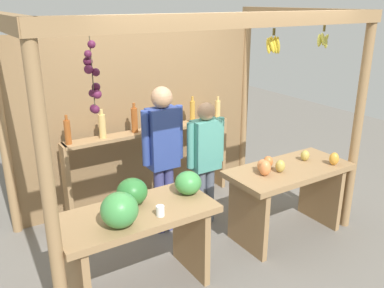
% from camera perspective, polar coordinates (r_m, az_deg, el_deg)
% --- Properties ---
extents(ground_plane, '(12.00, 12.00, 0.00)m').
position_cam_1_polar(ground_plane, '(4.86, -1.23, -11.42)').
color(ground_plane, slate).
rests_on(ground_plane, ground).
extents(market_stall, '(3.37, 2.01, 2.39)m').
position_cam_1_polar(market_stall, '(4.71, -4.29, 5.73)').
color(market_stall, '#99754C').
rests_on(market_stall, ground).
extents(fruit_counter_left, '(1.40, 0.68, 1.08)m').
position_cam_1_polar(fruit_counter_left, '(3.61, -7.41, -10.62)').
color(fruit_counter_left, '#99754C').
rests_on(fruit_counter_left, ground).
extents(fruit_counter_right, '(1.37, 0.64, 0.96)m').
position_cam_1_polar(fruit_counter_right, '(4.59, 13.03, -5.54)').
color(fruit_counter_right, '#99754C').
rests_on(fruit_counter_right, ground).
extents(bottle_shelf_unit, '(2.16, 0.22, 1.35)m').
position_cam_1_polar(bottle_shelf_unit, '(5.08, -5.82, -0.12)').
color(bottle_shelf_unit, '#99754C').
rests_on(bottle_shelf_unit, ground).
extents(vendor_man, '(0.48, 0.22, 1.66)m').
position_cam_1_polar(vendor_man, '(4.40, -4.03, -0.51)').
color(vendor_man, '#3E407A').
rests_on(vendor_man, ground).
extents(vendor_woman, '(0.48, 0.20, 1.44)m').
position_cam_1_polar(vendor_woman, '(4.62, 1.89, -1.41)').
color(vendor_woman, '#545C6B').
rests_on(vendor_woman, ground).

